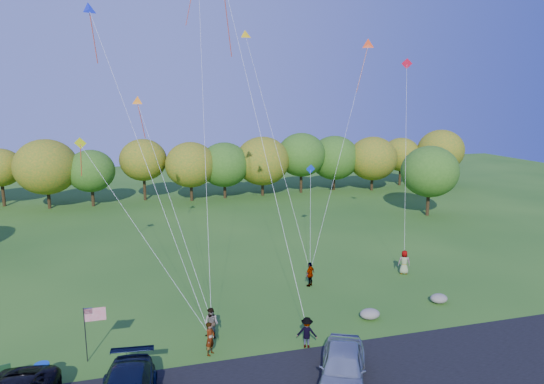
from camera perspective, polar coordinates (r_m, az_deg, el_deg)
The scene contains 13 objects.
ground at distance 25.86m, azimuth -1.43°, elevation -17.60°, with size 140.00×140.00×0.00m, color #245217.
treeline at distance 58.89m, azimuth -11.48°, elevation 3.39°, with size 76.20×27.17×8.66m.
minivan_silver at distance 22.58m, azimuth 8.33°, elevation -19.72°, with size 1.96×4.88×1.66m, color #B0B7BC.
flyer_a at distance 24.89m, azimuth -7.29°, elevation -16.73°, with size 0.61×0.40×1.67m, color #4C4C59.
flyer_b at distance 26.40m, azimuth -7.14°, elevation -15.06°, with size 0.79×0.62×1.63m, color #4C4C59.
flyer_c at distance 25.39m, azimuth 4.13°, elevation -16.16°, with size 1.04×0.60×1.60m, color #4C4C59.
flyer_d at distance 32.80m, azimuth 4.51°, elevation -9.62°, with size 0.97×0.40×1.66m, color #4C4C59.
flyer_e at distance 36.13m, azimuth 15.29°, elevation -7.97°, with size 0.84×0.54×1.71m, color #4C4C59.
trash_barrel at distance 24.84m, azimuth -25.39°, elevation -18.79°, with size 0.64×0.64×0.95m, color #0B3FAA.
flag_assembly at distance 25.14m, azimuth -20.49°, elevation -13.97°, with size 1.01×0.65×2.73m.
boulder_near at distance 28.97m, azimuth 11.44°, elevation -13.88°, with size 1.16×0.91×0.58m, color gray.
boulder_far at distance 32.11m, azimuth 19.04°, elevation -11.75°, with size 1.07×0.89×0.56m, color gray.
kites_aloft at distance 37.07m, azimuth -5.44°, elevation 19.10°, with size 23.29×9.32×17.12m.
Camera 1 is at (-5.49, -22.01, 12.42)m, focal length 32.00 mm.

